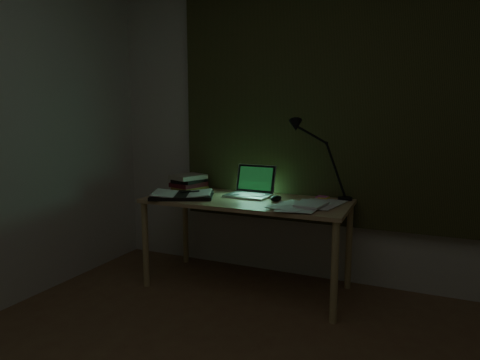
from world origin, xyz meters
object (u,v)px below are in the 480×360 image
object	(u,v)px
laptop	(248,181)
desk_lamp	(346,162)
desk	(247,244)
loose_papers	(304,204)
open_textbook	(182,195)
book_stack	(189,182)

from	to	relation	value
laptop	desk_lamp	xyz separation A→B (m)	(0.69, 0.16, 0.16)
desk	loose_papers	distance (m)	0.56
loose_papers	desk	bearing A→B (deg)	172.32
desk	desk_lamp	bearing A→B (deg)	21.25
laptop	desk_lamp	size ratio (longest dim) A/B	0.66
desk	loose_papers	world-z (taller)	loose_papers
desk	laptop	size ratio (longest dim) A/B	4.03
desk	laptop	xyz separation A→B (m)	(-0.03, 0.10, 0.45)
desk	open_textbook	xyz separation A→B (m)	(-0.47, -0.12, 0.35)
book_stack	desk_lamp	xyz separation A→B (m)	(1.23, 0.08, 0.21)
loose_papers	book_stack	bearing A→B (deg)	167.25
laptop	loose_papers	size ratio (longest dim) A/B	0.91
loose_papers	desk_lamp	xyz separation A→B (m)	(0.22, 0.31, 0.26)
desk	loose_papers	bearing A→B (deg)	-7.68
book_stack	desk_lamp	size ratio (longest dim) A/B	0.45
laptop	open_textbook	bearing A→B (deg)	-149.61
desk_lamp	book_stack	bearing A→B (deg)	-168.07
open_textbook	desk_lamp	xyz separation A→B (m)	(1.12, 0.37, 0.25)
laptop	book_stack	size ratio (longest dim) A/B	1.45
laptop	open_textbook	distance (m)	0.49
book_stack	loose_papers	xyz separation A→B (m)	(1.01, -0.23, -0.06)
loose_papers	desk_lamp	world-z (taller)	desk_lamp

